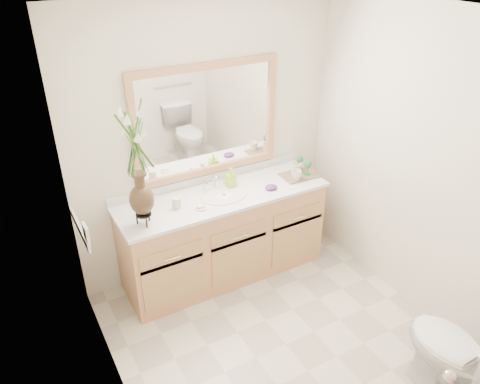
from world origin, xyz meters
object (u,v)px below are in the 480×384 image
flower_vase (136,151)px  soap_bottle (230,178)px  toilet (458,358)px  tray (300,175)px  tumbler (177,203)px

flower_vase → soap_bottle: 1.03m
toilet → soap_bottle: 2.18m
soap_bottle → tray: soap_bottle is taller
flower_vase → soap_bottle: bearing=14.0°
tumbler → toilet: bearing=-59.7°
toilet → tumbler: tumbler is taller
soap_bottle → toilet: bearing=-81.4°
tumbler → soap_bottle: 0.56m
flower_vase → tray: flower_vase is taller
toilet → soap_bottle: size_ratio=4.77×
toilet → tumbler: bearing=-59.7°
flower_vase → soap_bottle: (0.86, 0.21, -0.53)m
toilet → tumbler: size_ratio=8.15×
tumbler → soap_bottle: (0.55, 0.11, 0.03)m
flower_vase → tumbler: bearing=18.5°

